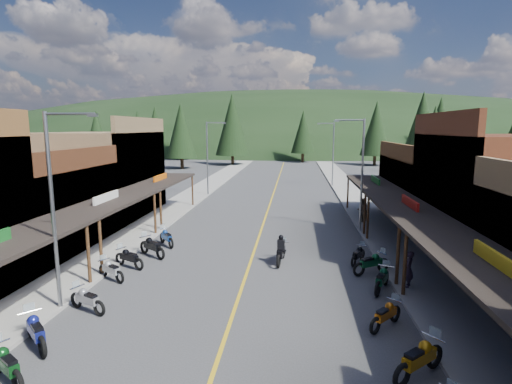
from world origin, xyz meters
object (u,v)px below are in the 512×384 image
(pine_11, at_px, (422,129))
(pine_8, at_px, (138,137))
(shop_east_2, at_px, (508,201))
(streetlight_1, at_px, (209,155))
(bike_west_9, at_px, (166,237))
(bike_east_4, at_px, (419,357))
(pine_0, at_px, (97,132))
(pine_9, at_px, (434,134))
(bike_east_5, at_px, (386,314))
(pine_10, at_px, (181,131))
(bike_east_7, at_px, (371,262))
(streetlight_3, at_px, (332,151))
(bike_west_8, at_px, (152,246))
(shop_east_3, at_px, (442,191))
(pedestrian_east_a, at_px, (409,269))
(bike_west_7, at_px, (129,257))
(shop_west_3, at_px, (101,174))
(pine_3, at_px, (303,132))
(bike_east_8, at_px, (358,254))
(pine_2, at_px, (232,124))
(pedestrian_east_b, at_px, (363,210))
(pine_1, at_px, (180,128))
(bike_west_4, at_px, (36,330))
(pine_7, at_px, (155,128))
(streetlight_0, at_px, (56,203))
(bike_west_5, at_px, (87,298))
(pine_5, at_px, (440,125))
(streetlight_2, at_px, (360,170))
(bike_east_6, at_px, (382,278))
(bike_west_6, at_px, (111,269))
(rider_on_bike, at_px, (281,251))
(bike_west_3, at_px, (6,363))
(shop_west_2, at_px, (27,209))

(pine_11, bearing_deg, pine_8, 177.27)
(shop_east_2, bearing_deg, streetlight_1, 135.61)
(bike_west_9, bearing_deg, bike_east_4, -85.55)
(pine_0, bearing_deg, pine_9, -14.88)
(pine_11, relative_size, bike_east_5, 6.26)
(pine_10, distance_m, bike_west_9, 48.82)
(bike_east_7, bearing_deg, pine_11, 129.99)
(streetlight_3, xyz_separation_m, bike_west_9, (-12.58, -26.82, -3.86))
(bike_west_8, bearing_deg, shop_east_3, -25.10)
(pine_10, bearing_deg, bike_east_7, -64.33)
(bike_east_5, bearing_deg, pedestrian_east_a, 106.79)
(bike_west_7, relative_size, bike_west_8, 0.90)
(pine_8, relative_size, bike_west_8, 4.29)
(shop_west_3, xyz_separation_m, pine_3, (17.78, 54.70, 2.96))
(bike_east_8, bearing_deg, pine_2, 134.10)
(pedestrian_east_b, bearing_deg, bike_west_7, 19.35)
(pine_1, bearing_deg, pine_3, -8.13)
(shop_east_3, height_order, bike_west_4, shop_east_3)
(bike_west_7, bearing_deg, pine_7, 45.58)
(streetlight_0, bearing_deg, bike_east_4, -13.87)
(pine_1, relative_size, bike_west_5, 6.16)
(shop_west_3, bearing_deg, streetlight_3, 42.04)
(pine_2, height_order, pine_5, same)
(streetlight_2, bearing_deg, pine_8, 132.14)
(pine_1, distance_m, bike_east_6, 79.12)
(streetlight_3, bearing_deg, pine_3, 94.69)
(pine_2, distance_m, bike_west_6, 61.27)
(bike_west_7, bearing_deg, bike_west_6, -157.74)
(shop_west_3, height_order, pedestrian_east_a, shop_west_3)
(bike_west_5, bearing_deg, shop_west_3, 49.94)
(pine_3, distance_m, pine_11, 32.26)
(pine_10, relative_size, bike_west_7, 5.54)
(streetlight_3, height_order, rider_on_bike, streetlight_3)
(streetlight_1, xyz_separation_m, bike_east_6, (13.37, -24.74, -3.85))
(pine_9, relative_size, bike_west_3, 5.00)
(pine_7, bearing_deg, pine_8, -74.48)
(shop_east_2, bearing_deg, pine_7, 121.64)
(pine_5, bearing_deg, bike_east_4, -108.93)
(streetlight_0, xyz_separation_m, pedestrian_east_b, (14.61, 16.37, -3.38))
(shop_west_2, bearing_deg, bike_west_8, -5.24)
(pine_3, relative_size, bike_west_8, 4.72)
(pine_5, relative_size, bike_east_6, 6.55)
(pine_3, distance_m, bike_west_7, 67.98)
(pine_5, bearing_deg, pedestrian_east_a, -109.49)
(pine_9, relative_size, bike_west_8, 4.64)
(streetlight_3, bearing_deg, shop_east_3, -70.01)
(pine_3, height_order, bike_east_6, pine_3)
(shop_west_3, xyz_separation_m, pine_2, (3.78, 46.70, 4.47))
(shop_west_2, xyz_separation_m, streetlight_1, (6.80, 20.30, 1.93))
(shop_east_2, height_order, bike_east_7, shop_east_2)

